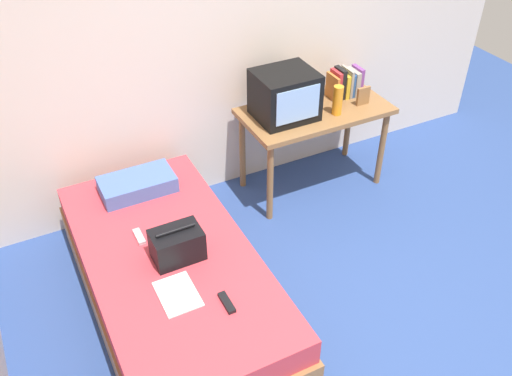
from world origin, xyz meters
TOP-DOWN VIEW (x-y plane):
  - ground_plane at (0.00, 0.00)m, footprint 8.00×8.00m
  - wall_back at (0.00, 2.00)m, footprint 5.20×0.10m
  - bed at (-0.89, 0.83)m, footprint 1.00×2.00m
  - desk at (0.61, 1.59)m, footprint 1.16×0.60m
  - tv at (0.34, 1.60)m, footprint 0.44×0.39m
  - water_bottle at (0.71, 1.46)m, footprint 0.08×0.08m
  - book_row at (0.93, 1.68)m, footprint 0.26×0.16m
  - picture_frame at (0.98, 1.49)m, footprint 0.11×0.02m
  - pillow at (-0.86, 1.53)m, footprint 0.51×0.28m
  - handbag at (-0.84, 0.79)m, footprint 0.30×0.20m
  - magazine at (-0.95, 0.50)m, footprint 0.21×0.29m
  - remote_dark at (-0.74, 0.32)m, footprint 0.04×0.16m
  - remote_silver at (-1.00, 1.06)m, footprint 0.04×0.14m

SIDE VIEW (x-z plane):
  - ground_plane at x=0.00m, z-range 0.00..0.00m
  - bed at x=-0.89m, z-range 0.00..0.48m
  - magazine at x=-0.95m, z-range 0.48..0.49m
  - remote_dark at x=-0.74m, z-range 0.48..0.50m
  - remote_silver at x=-1.00m, z-range 0.48..0.50m
  - pillow at x=-0.86m, z-range 0.48..0.59m
  - handbag at x=-0.84m, z-range 0.47..0.69m
  - desk at x=0.61m, z-range 0.27..1.00m
  - picture_frame at x=0.98m, z-range 0.72..0.87m
  - book_row at x=0.93m, z-range 0.71..0.96m
  - water_bottle at x=0.71m, z-range 0.72..0.96m
  - tv at x=0.34m, z-range 0.72..1.08m
  - wall_back at x=0.00m, z-range 0.00..2.60m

